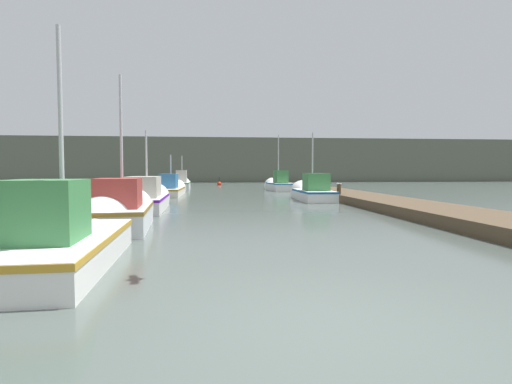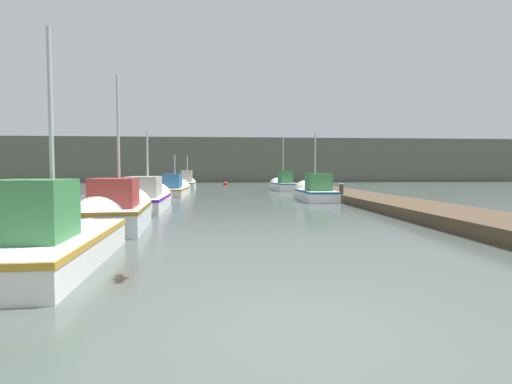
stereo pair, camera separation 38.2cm
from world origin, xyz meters
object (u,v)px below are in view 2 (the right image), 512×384
Objects in this scene: fishing_boat_0 at (64,235)px; mooring_piling_0 at (185,180)px; mooring_piling_1 at (181,181)px; fishing_boat_4 at (176,189)px; fishing_boat_1 at (121,210)px; mooring_piling_3 at (341,193)px; fishing_boat_2 at (149,198)px; mooring_piling_2 at (144,192)px; channel_buoy at (225,184)px; fishing_boat_3 at (314,192)px; fishing_boat_6 at (188,183)px; fishing_boat_5 at (283,184)px.

fishing_boat_0 is 4.76× the size of mooring_piling_0.
fishing_boat_4 is at bearing -85.42° from mooring_piling_1.
fishing_boat_1 is at bearing 86.31° from fishing_boat_0.
fishing_boat_4 is 11.90m from mooring_piling_3.
fishing_boat_1 is at bearing -89.85° from fishing_boat_2.
fishing_boat_2 is 4.90× the size of mooring_piling_0.
fishing_boat_0 is 13.50m from mooring_piling_2.
mooring_piling_0 is at bearing -155.48° from channel_buoy.
fishing_boat_3 is 22.93m from mooring_piling_0.
fishing_boat_6 reaches higher than mooring_piling_2.
fishing_boat_3 is 1.04× the size of fishing_boat_5.
fishing_boat_3 is 9.29m from mooring_piling_2.
fishing_boat_3 is 5.20× the size of mooring_piling_3.
fishing_boat_0 reaches higher than fishing_boat_4.
fishing_boat_3 is at bearing 26.61° from fishing_boat_2.
fishing_boat_2 is 19.50m from fishing_boat_6.
fishing_boat_0 is at bearing -94.97° from channel_buoy.
mooring_piling_3 is at bearing 15.08° from fishing_boat_2.
mooring_piling_3 is (9.19, 8.45, 0.01)m from fishing_boat_1.
mooring_piling_0 is (-0.88, 25.55, 0.12)m from fishing_boat_2.
mooring_piling_1 is 24.20m from mooring_piling_3.
fishing_boat_2 is 24.68m from mooring_piling_1.
fishing_boat_6 is (-0.09, 19.50, 0.01)m from fishing_boat_2.
fishing_boat_1 reaches higher than mooring_piling_1.
fishing_boat_4 is 9.36m from fishing_boat_6.
mooring_piling_2 is (0.26, -20.84, -0.01)m from mooring_piling_1.
fishing_boat_5 reaches higher than mooring_piling_3.
fishing_boat_2 is 9.47m from fishing_boat_3.
channel_buoy is (3.44, 17.36, -0.26)m from fishing_boat_4.
fishing_boat_0 is 25.87m from fishing_boat_5.
fishing_boat_5 reaches higher than fishing_boat_4.
mooring_piling_1 is at bearing 100.23° from fishing_boat_6.
fishing_boat_1 reaches higher than fishing_boat_3.
mooring_piling_2 is (-1.17, 9.36, 0.03)m from fishing_boat_1.
fishing_boat_2 is 27.71m from channel_buoy.
fishing_boat_2 is at bearing -122.80° from fishing_boat_5.
mooring_piling_2 is at bearing 174.97° from mooring_piling_3.
channel_buoy is (3.48, 8.00, -0.33)m from fishing_boat_6.
fishing_boat_4 is 6.29× the size of mooring_piling_2.
fishing_boat_5 is 4.75× the size of mooring_piling_2.
fishing_boat_3 reaches higher than fishing_boat_4.
mooring_piling_0 reaches higher than mooring_piling_3.
fishing_boat_4 is at bearing 142.58° from mooring_piling_3.
fishing_boat_0 reaches higher than fishing_boat_6.
mooring_piling_3 is (10.36, -0.91, -0.03)m from mooring_piling_2.
fishing_boat_6 reaches higher than mooring_piling_1.
mooring_piling_2 is at bearing -89.28° from mooring_piling_1.
fishing_boat_1 is 12.48m from mooring_piling_3.
fishing_boat_0 reaches higher than channel_buoy.
fishing_boat_2 is at bearing -97.02° from channel_buoy.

